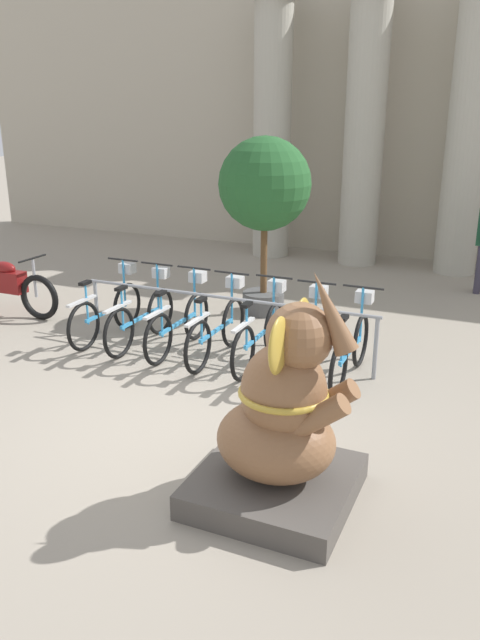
% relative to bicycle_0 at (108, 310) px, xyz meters
% --- Properties ---
extents(ground_plane, '(60.00, 60.00, 0.00)m').
position_rel_bicycle_0_xyz_m(ground_plane, '(2.00, -1.87, -0.40)').
color(ground_plane, gray).
extents(building_facade, '(20.00, 0.20, 6.00)m').
position_rel_bicycle_0_xyz_m(building_facade, '(2.00, 6.73, 2.60)').
color(building_facade, '#B2A893').
rests_on(building_facade, ground_plane).
extents(column_left, '(0.96, 0.96, 5.16)m').
position_rel_bicycle_0_xyz_m(column_left, '(0.11, 5.73, 2.23)').
color(column_left, '#ADA899').
rests_on(column_left, ground_plane).
extents(column_middle, '(0.96, 0.96, 5.16)m').
position_rel_bicycle_0_xyz_m(column_middle, '(2.00, 5.73, 2.23)').
color(column_middle, '#ADA899').
rests_on(column_middle, ground_plane).
extents(column_right, '(0.96, 0.96, 5.16)m').
position_rel_bicycle_0_xyz_m(column_right, '(3.89, 5.73, 2.23)').
color(column_right, '#ADA899').
rests_on(column_right, ground_plane).
extents(bike_rack, '(3.96, 0.05, 0.77)m').
position_rel_bicycle_0_xyz_m(bike_rack, '(1.68, 0.08, 0.21)').
color(bike_rack, gray).
rests_on(bike_rack, ground_plane).
extents(bicycle_0, '(0.48, 1.64, 1.01)m').
position_rel_bicycle_0_xyz_m(bicycle_0, '(0.00, 0.00, 0.00)').
color(bicycle_0, black).
rests_on(bicycle_0, ground_plane).
extents(bicycle_1, '(0.48, 1.64, 1.01)m').
position_rel_bicycle_0_xyz_m(bicycle_1, '(0.56, -0.03, 0.00)').
color(bicycle_1, black).
rests_on(bicycle_1, ground_plane).
extents(bicycle_2, '(0.48, 1.64, 1.01)m').
position_rel_bicycle_0_xyz_m(bicycle_2, '(1.12, -0.02, 0.00)').
color(bicycle_2, black).
rests_on(bicycle_2, ground_plane).
extents(bicycle_3, '(0.48, 1.64, 1.01)m').
position_rel_bicycle_0_xyz_m(bicycle_3, '(1.68, -0.06, 0.00)').
color(bicycle_3, black).
rests_on(bicycle_3, ground_plane).
extents(bicycle_4, '(0.48, 1.64, 1.01)m').
position_rel_bicycle_0_xyz_m(bicycle_4, '(2.24, -0.02, 0.00)').
color(bicycle_4, black).
rests_on(bicycle_4, ground_plane).
extents(bicycle_5, '(0.48, 1.64, 1.01)m').
position_rel_bicycle_0_xyz_m(bicycle_5, '(2.80, -0.06, 0.00)').
color(bicycle_5, black).
rests_on(bicycle_5, ground_plane).
extents(bicycle_6, '(0.48, 1.64, 1.01)m').
position_rel_bicycle_0_xyz_m(bicycle_6, '(3.36, -0.05, 0.00)').
color(bicycle_6, black).
rests_on(bicycle_6, ground_plane).
extents(elephant_statue, '(1.22, 1.22, 1.93)m').
position_rel_bicycle_0_xyz_m(elephant_statue, '(3.45, -2.56, 0.25)').
color(elephant_statue, '#4C4742').
rests_on(elephant_statue, ground_plane).
extents(motorcycle, '(2.11, 0.55, 0.94)m').
position_rel_bicycle_0_xyz_m(motorcycle, '(-2.09, 0.23, 0.06)').
color(motorcycle, black).
rests_on(motorcycle, ground_plane).
extents(potted_tree, '(1.35, 1.35, 2.62)m').
position_rel_bicycle_0_xyz_m(potted_tree, '(1.50, 1.90, 1.46)').
color(potted_tree, '#4C4C4C').
rests_on(potted_tree, ground_plane).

